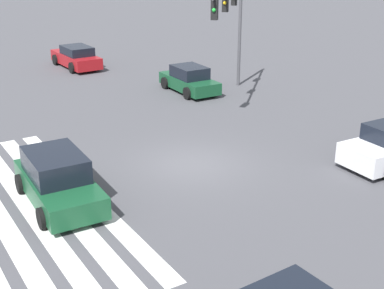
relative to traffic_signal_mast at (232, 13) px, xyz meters
The scene contains 5 objects.
ground_plane 10.19m from the traffic_signal_mast, 45.00° to the right, with size 153.30×153.30×0.00m, color #47474C.
traffic_signal_mast is the anchor object (origin of this frame).
car_0 14.08m from the traffic_signal_mast, 60.10° to the right, with size 4.50×2.23×1.65m.
car_2 12.95m from the traffic_signal_mast, 160.11° to the right, with size 4.80×2.12×1.46m.
car_3 4.70m from the traffic_signal_mast, 157.05° to the right, with size 4.19×2.02×1.47m.
Camera 1 is at (15.88, -9.96, 8.03)m, focal length 50.00 mm.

